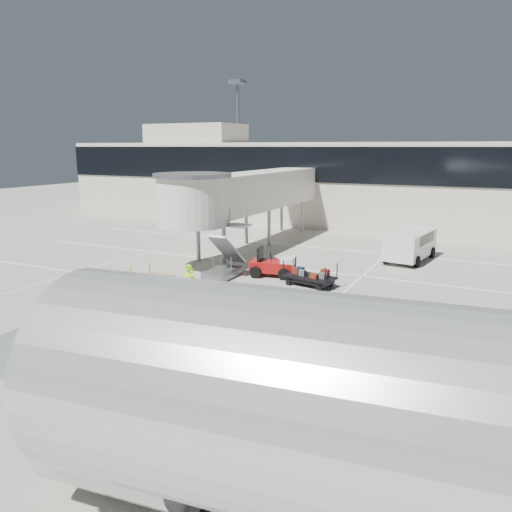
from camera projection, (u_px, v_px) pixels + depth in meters
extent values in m
plane|color=#ADA89B|center=(196.00, 304.00, 24.69)|extent=(140.00, 140.00, 0.00)
cube|color=white|center=(217.00, 293.00, 26.44)|extent=(40.00, 0.15, 0.02)
cube|color=white|center=(272.00, 266.00, 32.56)|extent=(40.00, 0.15, 0.02)
cube|color=white|center=(309.00, 247.00, 38.68)|extent=(40.00, 0.15, 0.02)
cube|color=white|center=(367.00, 272.00, 30.83)|extent=(0.15, 30.00, 0.02)
cube|color=white|center=(157.00, 249.00, 37.78)|extent=(0.15, 30.00, 0.02)
cube|color=beige|center=(359.00, 183.00, 50.07)|extent=(64.00, 12.00, 8.00)
cube|color=black|center=(342.00, 165.00, 44.35)|extent=(64.00, 0.12, 3.20)
cube|color=beige|center=(196.00, 134.00, 55.07)|extent=(10.00, 6.00, 2.00)
cylinder|color=gray|center=(238.00, 147.00, 59.77)|extent=(0.36, 0.36, 15.00)
cube|color=gray|center=(237.00, 82.00, 58.16)|extent=(1.60, 1.60, 0.40)
cube|color=silver|center=(258.00, 190.00, 38.63)|extent=(3.00, 18.00, 2.80)
cylinder|color=silver|center=(193.00, 202.00, 30.75)|extent=(4.40, 4.40, 3.00)
cylinder|color=gray|center=(192.00, 175.00, 30.41)|extent=(4.80, 4.80, 0.25)
cylinder|color=gray|center=(198.00, 240.00, 33.55)|extent=(0.28, 0.28, 2.90)
cylinder|color=gray|center=(224.00, 243.00, 32.68)|extent=(0.28, 0.28, 2.90)
cylinder|color=gray|center=(246.00, 226.00, 39.67)|extent=(0.28, 0.28, 2.90)
cylinder|color=gray|center=(269.00, 228.00, 38.80)|extent=(0.28, 0.28, 2.90)
cylinder|color=gray|center=(281.00, 215.00, 45.79)|extent=(0.28, 0.28, 2.90)
cylinder|color=gray|center=(302.00, 216.00, 44.93)|extent=(0.28, 0.28, 2.90)
cube|color=gray|center=(222.00, 273.00, 29.62)|extent=(1.40, 2.60, 0.50)
cube|color=gray|center=(227.00, 249.00, 29.86)|extent=(1.20, 2.60, 2.06)
cube|color=gray|center=(238.00, 225.00, 30.81)|extent=(1.40, 1.20, 0.12)
cube|color=maroon|center=(272.00, 266.00, 29.86)|extent=(2.78, 1.71, 0.65)
cube|color=silver|center=(288.00, 260.00, 29.51)|extent=(0.97, 1.31, 0.38)
cube|color=black|center=(260.00, 255.00, 29.92)|extent=(0.33, 1.09, 0.97)
cylinder|color=black|center=(255.00, 272.00, 29.48)|extent=(0.73, 0.40, 0.69)
cylinder|color=black|center=(261.00, 267.00, 30.80)|extent=(0.73, 0.40, 0.69)
cylinder|color=black|center=(284.00, 274.00, 29.02)|extent=(0.73, 0.40, 0.69)
cylinder|color=black|center=(289.00, 269.00, 30.35)|extent=(0.73, 0.40, 0.69)
cube|color=black|center=(310.00, 277.00, 27.80)|extent=(3.05, 1.94, 0.11)
cube|color=black|center=(310.00, 280.00, 27.84)|extent=(2.73, 1.68, 0.24)
cube|color=black|center=(284.00, 274.00, 28.88)|extent=(0.66, 0.20, 0.08)
cylinder|color=black|center=(288.00, 282.00, 27.98)|extent=(0.34, 0.19, 0.32)
cylinder|color=black|center=(301.00, 278.00, 28.96)|extent=(0.34, 0.19, 0.32)
cylinder|color=black|center=(319.00, 288.00, 26.80)|extent=(0.34, 0.19, 0.32)
cylinder|color=black|center=(331.00, 283.00, 27.78)|extent=(0.34, 0.19, 0.32)
cylinder|color=black|center=(283.00, 268.00, 28.03)|extent=(0.07, 0.07, 0.85)
cylinder|color=black|center=(296.00, 264.00, 29.01)|extent=(0.07, 0.07, 0.85)
cylinder|color=black|center=(325.00, 275.00, 26.41)|extent=(0.07, 0.07, 0.85)
cylinder|color=black|center=(337.00, 271.00, 27.39)|extent=(0.07, 0.07, 0.85)
cube|color=#48494D|center=(300.00, 273.00, 27.67)|extent=(0.42, 0.34, 0.32)
cube|color=#111B36|center=(318.00, 273.00, 27.77)|extent=(0.47, 0.44, 0.26)
cube|color=#111B36|center=(318.00, 276.00, 27.04)|extent=(0.39, 0.33, 0.35)
cube|color=#48494D|center=(325.00, 273.00, 27.57)|extent=(0.44, 0.40, 0.37)
cube|color=#48494D|center=(314.00, 275.00, 27.20)|extent=(0.45, 0.41, 0.34)
cube|color=brown|center=(320.00, 273.00, 27.72)|extent=(0.55, 0.44, 0.37)
cube|color=brown|center=(303.00, 272.00, 28.18)|extent=(0.57, 0.43, 0.26)
cube|color=black|center=(121.00, 305.00, 22.65)|extent=(3.38, 2.49, 0.12)
cube|color=black|center=(121.00, 309.00, 22.69)|extent=(3.01, 2.17, 0.25)
cube|color=black|center=(102.00, 300.00, 24.02)|extent=(0.69, 0.32, 0.08)
cylinder|color=black|center=(97.00, 311.00, 23.03)|extent=(0.37, 0.25, 0.34)
cylinder|color=black|center=(124.00, 305.00, 23.95)|extent=(0.37, 0.25, 0.34)
cylinder|color=black|center=(119.00, 323.00, 21.52)|extent=(0.37, 0.25, 0.34)
cylinder|color=black|center=(147.00, 316.00, 22.43)|extent=(0.37, 0.25, 0.34)
cylinder|color=yellow|center=(92.00, 292.00, 23.14)|extent=(0.07, 0.07, 0.91)
cylinder|color=yellow|center=(119.00, 287.00, 24.05)|extent=(0.07, 0.07, 0.91)
cylinder|color=yellow|center=(123.00, 307.00, 21.06)|extent=(0.07, 0.07, 0.91)
cylinder|color=yellow|center=(151.00, 300.00, 21.97)|extent=(0.07, 0.07, 0.91)
cube|color=tan|center=(121.00, 299.00, 22.72)|extent=(0.52, 0.53, 0.46)
cube|color=tan|center=(121.00, 297.00, 23.05)|extent=(0.61, 0.53, 0.39)
cube|color=tan|center=(136.00, 303.00, 22.16)|extent=(0.60, 0.54, 0.38)
cube|color=tan|center=(120.00, 302.00, 22.38)|extent=(0.71, 0.69, 0.39)
cube|color=tan|center=(115.00, 303.00, 21.95)|extent=(0.75, 0.64, 0.54)
cube|color=black|center=(162.00, 285.00, 25.93)|extent=(3.21, 1.81, 0.12)
cube|color=black|center=(162.00, 289.00, 25.97)|extent=(2.89, 1.55, 0.26)
cube|color=black|center=(135.00, 283.00, 26.94)|extent=(0.73, 0.14, 0.08)
cylinder|color=black|center=(137.00, 293.00, 25.99)|extent=(0.36, 0.17, 0.35)
cylinder|color=black|center=(156.00, 286.00, 27.15)|extent=(0.36, 0.17, 0.35)
cylinder|color=black|center=(169.00, 299.00, 24.89)|extent=(0.36, 0.17, 0.35)
cylinder|color=black|center=(187.00, 292.00, 26.05)|extent=(0.36, 0.17, 0.35)
cylinder|color=yellow|center=(131.00, 276.00, 26.01)|extent=(0.07, 0.07, 0.93)
cylinder|color=yellow|center=(150.00, 270.00, 27.17)|extent=(0.07, 0.07, 0.93)
cylinder|color=yellow|center=(175.00, 284.00, 24.50)|extent=(0.07, 0.07, 0.93)
cylinder|color=yellow|center=(192.00, 277.00, 25.66)|extent=(0.07, 0.07, 0.93)
cube|color=tan|center=(157.00, 279.00, 26.23)|extent=(0.65, 0.58, 0.37)
cube|color=tan|center=(163.00, 276.00, 26.38)|extent=(0.70, 0.52, 0.54)
cube|color=tan|center=(144.00, 277.00, 26.28)|extent=(0.66, 0.47, 0.49)
cube|color=tan|center=(173.00, 280.00, 25.68)|extent=(0.56, 0.49, 0.50)
cube|color=tan|center=(166.00, 284.00, 25.22)|extent=(0.53, 0.42, 0.42)
imported|color=#8CE618|center=(189.00, 284.00, 24.58)|extent=(0.77, 0.56, 1.98)
cube|color=silver|center=(410.00, 244.00, 33.90)|extent=(2.82, 5.48, 1.69)
cube|color=silver|center=(420.00, 243.00, 35.86)|extent=(2.08, 0.87, 0.98)
cube|color=black|center=(412.00, 237.00, 33.98)|extent=(2.58, 3.54, 0.68)
cylinder|color=black|center=(386.00, 258.00, 33.23)|extent=(0.36, 0.77, 0.74)
cylinder|color=black|center=(417.00, 262.00, 32.09)|extent=(0.36, 0.77, 0.74)
cylinder|color=black|center=(403.00, 249.00, 36.04)|extent=(0.36, 0.77, 0.74)
cylinder|color=black|center=(432.00, 252.00, 34.90)|extent=(0.36, 0.77, 0.74)
cube|color=maroon|center=(186.00, 216.00, 50.21)|extent=(4.06, 2.74, 1.48)
cube|color=black|center=(202.00, 207.00, 49.81)|extent=(1.35, 1.62, 0.52)
cylinder|color=black|center=(171.00, 221.00, 49.79)|extent=(0.64, 0.43, 0.59)
cylinder|color=black|center=(174.00, 219.00, 51.13)|extent=(0.64, 0.43, 0.59)
cylinder|color=black|center=(198.00, 222.00, 49.47)|extent=(0.64, 0.43, 0.59)
cylinder|color=black|center=(201.00, 220.00, 50.81)|extent=(0.64, 0.43, 0.59)
cylinder|color=silver|center=(510.00, 441.00, 7.86)|extent=(16.84, 5.87, 4.12)
cube|color=silver|center=(190.00, 383.00, 9.78)|extent=(10.56, 3.98, 0.36)
cylinder|color=silver|center=(127.00, 436.00, 10.62)|extent=(3.33, 2.69, 2.37)
cube|color=silver|center=(125.00, 396.00, 10.42)|extent=(0.85, 0.34, 1.13)
cylinder|color=gray|center=(216.00, 506.00, 9.64)|extent=(0.29, 0.29, 1.65)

